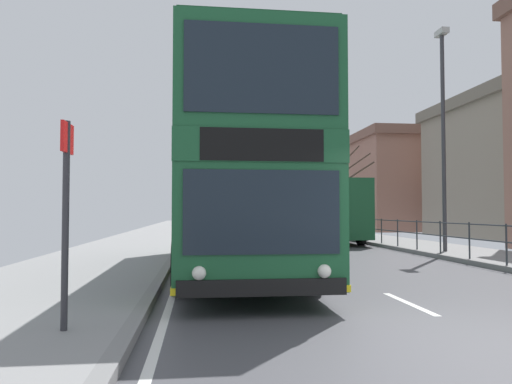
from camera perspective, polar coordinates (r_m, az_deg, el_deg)
ground at (r=6.05m, az=21.54°, el=-16.43°), size 15.80×140.00×0.20m
double_decker_bus_main at (r=12.02m, az=-2.52°, el=1.74°), size 2.82×10.34×4.55m
background_bus_far_lane at (r=25.67m, az=7.43°, el=-2.07°), size 2.85×10.38×2.96m
pedestrian_railing_far_kerb at (r=18.77m, az=18.38°, el=-4.25°), size 0.05×31.41×1.07m
bus_stop_sign_near at (r=6.16m, az=-21.44°, el=-0.86°), size 0.08×0.44×2.47m
street_lamp_far_side at (r=18.51m, az=21.14°, el=7.65°), size 0.28×0.60×7.86m
bare_tree_far_00 at (r=39.60m, az=7.59°, el=0.47°), size 2.11×2.57×7.12m
bare_tree_far_01 at (r=32.01m, az=10.44°, el=0.79°), size 2.09×3.12×6.45m
background_building_01 at (r=46.25m, az=16.94°, el=0.86°), size 11.80×17.41×7.95m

